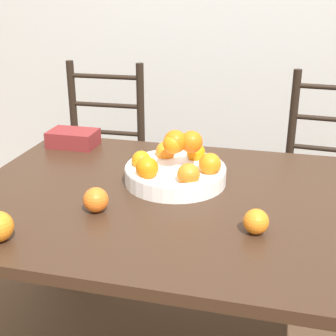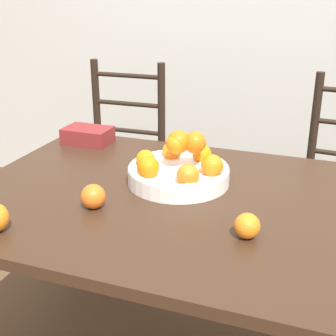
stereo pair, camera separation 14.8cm
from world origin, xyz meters
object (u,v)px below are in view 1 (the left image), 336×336
fruit_bowl (176,168)px  chair_right (326,188)px  orange_loose_0 (256,222)px  chair_left (100,166)px  orange_loose_1 (96,200)px  book_stack (73,138)px

fruit_bowl → chair_right: bearing=50.9°
orange_loose_0 → chair_left: chair_left is taller
orange_loose_0 → orange_loose_1: 0.47m
orange_loose_1 → chair_left: bearing=111.8°
book_stack → fruit_bowl: bearing=-28.4°
fruit_bowl → chair_left: chair_left is taller
orange_loose_1 → book_stack: (-0.32, 0.54, -0.00)m
chair_right → book_stack: 1.20m
book_stack → chair_left: bearing=98.8°
fruit_bowl → orange_loose_1: 0.33m
fruit_bowl → book_stack: size_ratio=1.76×
orange_loose_0 → chair_left: bearing=131.1°
fruit_bowl → orange_loose_0: bearing=-44.7°
orange_loose_1 → chair_right: chair_right is taller
book_stack → orange_loose_0: bearing=-35.2°
chair_left → book_stack: size_ratio=5.05×
fruit_bowl → chair_right: chair_right is taller
chair_right → book_stack: size_ratio=5.05×
chair_left → book_stack: 0.53m
orange_loose_1 → book_stack: orange_loose_1 is taller
orange_loose_0 → chair_right: (0.28, 0.99, -0.30)m
orange_loose_0 → chair_right: bearing=74.3°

